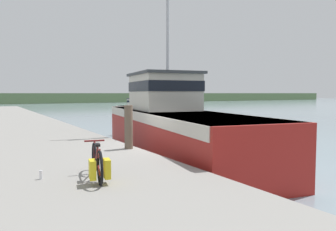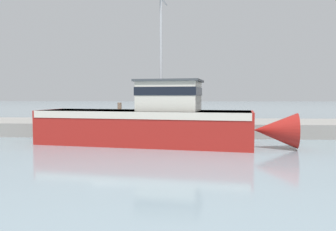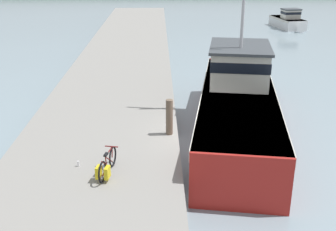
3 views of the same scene
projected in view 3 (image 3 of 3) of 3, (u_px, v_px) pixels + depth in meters
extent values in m
plane|color=gray|center=(204.00, 155.00, 16.80)|extent=(320.00, 320.00, 0.00)
cube|color=gray|center=(99.00, 145.00, 16.54)|extent=(6.18, 80.00, 0.93)
cube|color=maroon|center=(237.00, 114.00, 18.34)|extent=(5.05, 12.52, 1.95)
cone|color=maroon|center=(236.00, 71.00, 24.97)|extent=(2.18, 2.46, 1.85)
cube|color=beige|center=(238.00, 97.00, 18.06)|extent=(5.07, 12.29, 0.39)
cube|color=beige|center=(239.00, 65.00, 19.10)|extent=(2.98, 3.63, 1.60)
cube|color=black|center=(240.00, 59.00, 19.00)|extent=(3.04, 3.70, 0.45)
cube|color=#3D4247|center=(241.00, 47.00, 18.79)|extent=(3.22, 3.92, 0.12)
cube|color=silver|center=(287.00, 23.00, 44.99)|extent=(2.83, 5.22, 1.03)
cone|color=silver|center=(300.00, 27.00, 42.31)|extent=(1.11, 1.03, 0.98)
cube|color=beige|center=(288.00, 19.00, 44.84)|extent=(2.85, 5.12, 0.21)
cube|color=beige|center=(291.00, 14.00, 44.07)|extent=(1.86, 1.56, 0.91)
cube|color=black|center=(291.00, 13.00, 44.01)|extent=(1.89, 1.60, 0.26)
cube|color=#3D4247|center=(291.00, 9.00, 43.88)|extent=(2.01, 1.69, 0.12)
torus|color=black|center=(102.00, 172.00, 12.86)|extent=(0.19, 0.68, 0.68)
torus|color=black|center=(113.00, 156.00, 13.84)|extent=(0.19, 0.68, 0.68)
cylinder|color=maroon|center=(104.00, 172.00, 13.05)|extent=(0.11, 0.36, 0.19)
cylinder|color=maroon|center=(106.00, 163.00, 13.19)|extent=(0.06, 0.15, 0.52)
cylinder|color=maroon|center=(104.00, 163.00, 13.00)|extent=(0.13, 0.47, 0.39)
cylinder|color=maroon|center=(109.00, 159.00, 13.45)|extent=(0.17, 0.67, 0.52)
cylinder|color=maroon|center=(109.00, 151.00, 13.40)|extent=(0.15, 0.55, 0.05)
cylinder|color=maroon|center=(112.00, 152.00, 13.75)|extent=(0.06, 0.10, 0.35)
cylinder|color=maroon|center=(112.00, 147.00, 13.64)|extent=(0.44, 0.13, 0.04)
cube|color=black|center=(106.00, 154.00, 13.11)|extent=(0.15, 0.26, 0.05)
cube|color=gold|center=(99.00, 172.00, 12.94)|extent=(0.18, 0.34, 0.38)
cube|color=gold|center=(107.00, 173.00, 12.90)|extent=(0.18, 0.34, 0.38)
cylinder|color=brown|center=(169.00, 117.00, 16.15)|extent=(0.27, 0.27, 1.41)
cylinder|color=silver|center=(78.00, 164.00, 13.90)|extent=(0.06, 0.06, 0.19)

